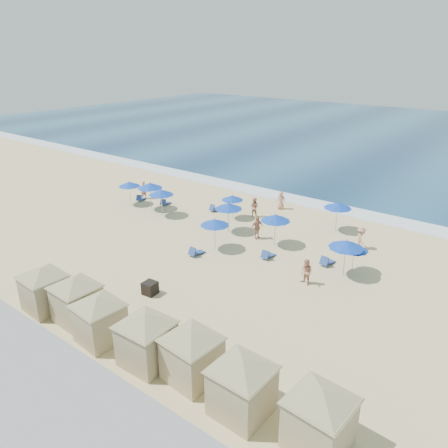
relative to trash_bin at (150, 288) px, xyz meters
The scene contains 34 objects.
ground 5.38m from the trash_bin, 97.77° to the left, with size 160.00×160.00×0.00m, color #D5C087.
ocean 60.32m from the trash_bin, 90.69° to the left, with size 160.00×80.00×0.06m, color navy.
surf_line 20.83m from the trash_bin, 92.00° to the left, with size 160.00×2.50×0.08m, color white.
seawall 8.21m from the trash_bin, 95.07° to the right, with size 160.00×6.10×1.22m.
trash_bin is the anchor object (origin of this frame).
cabana_0 5.92m from the trash_bin, 126.19° to the right, with size 4.51×4.51×2.83m.
cabana_1 4.55m from the trash_bin, 103.39° to the right, with size 4.52×4.52×2.84m.
cabana_2 4.95m from the trash_bin, 73.56° to the right, with size 4.42×4.42×2.78m.
cabana_3 6.36m from the trash_bin, 44.33° to the right, with size 4.61×4.61×2.90m.
cabana_4 7.93m from the trash_bin, 29.60° to the right, with size 4.55×4.55×2.86m.
cabana_5 10.57m from the trash_bin, 23.05° to the right, with size 4.61×4.61×2.89m.
cabana_6 13.39m from the trash_bin, 16.13° to the right, with size 4.54×4.54×2.85m.
umbrella_0 15.24m from the trash_bin, 136.15° to the left, with size 2.26×2.26×2.58m.
umbrella_1 16.92m from the trash_bin, 142.75° to the left, with size 2.01×2.01×2.28m.
umbrella_2 13.41m from the trash_bin, 132.01° to the left, with size 2.18×2.18×2.48m.
umbrella_3 13.69m from the trash_bin, 105.47° to the left, with size 1.88×1.88×2.15m.
umbrella_4 7.57m from the trash_bin, 96.97° to the left, with size 2.13×2.13×2.42m.
umbrella_5 10.88m from the trash_bin, 101.22° to the left, with size 2.20×2.20×2.51m.
umbrella_6 10.96m from the trash_bin, 78.31° to the left, with size 2.20×2.20×2.50m.
umbrella_7 16.73m from the trash_bin, 73.75° to the left, with size 2.20×2.20×2.50m.
umbrella_8 13.21m from the trash_bin, 49.72° to the left, with size 1.79×1.79×2.04m.
umbrella_9 12.50m from the trash_bin, 48.28° to the left, with size 2.25×2.25×2.56m.
beach_chair_0 17.66m from the trash_bin, 139.54° to the left, with size 0.94×1.34×0.68m.
beach_chair_1 16.07m from the trash_bin, 131.64° to the left, with size 0.77×1.32×0.68m.
beach_chair_2 14.85m from the trash_bin, 113.62° to the left, with size 0.85×1.35×0.69m.
beach_chair_3 5.80m from the trash_bin, 103.19° to the left, with size 0.64×1.32×0.71m.
beach_chair_4 8.89m from the trash_bin, 70.40° to the left, with size 0.56×1.25×0.69m.
beach_chair_5 12.02m from the trash_bin, 56.06° to the left, with size 0.70×1.35×0.72m.
beachgoer_0 18.30m from the trash_bin, 138.47° to the left, with size 0.64×0.42×1.76m, color tan.
beachgoer_1 14.85m from the trash_bin, 99.26° to the left, with size 0.83×0.65×1.71m, color tan.
beachgoer_2 10.81m from the trash_bin, 87.47° to the left, with size 1.08×0.45×1.84m, color tan.
beachgoer_3 15.78m from the trash_bin, 61.63° to the left, with size 1.09×0.62×1.68m, color tan.
beachgoer_4 17.79m from the trash_bin, 94.89° to the left, with size 0.81×0.53×1.65m, color tan.
beachgoer_5 9.59m from the trash_bin, 44.51° to the left, with size 0.82×0.64×1.68m, color tan.
Camera 1 is at (18.11, -20.62, 13.66)m, focal length 35.00 mm.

